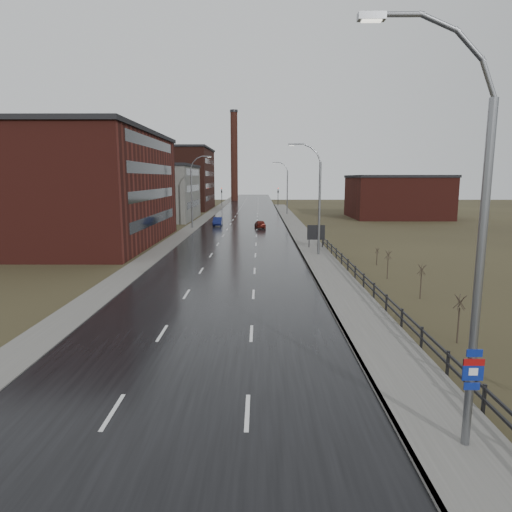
{
  "coord_description": "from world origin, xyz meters",
  "views": [
    {
      "loc": [
        2.7,
        -10.4,
        7.94
      ],
      "look_at": [
        2.49,
        18.39,
        3.0
      ],
      "focal_mm": 32.0,
      "sensor_mm": 36.0,
      "label": 1
    }
  ],
  "objects_px": {
    "streetlight_main": "(470,247)",
    "car_far": "(260,224)",
    "billboard": "(316,233)",
    "car_near": "(218,222)"
  },
  "relations": [
    {
      "from": "streetlight_main",
      "to": "car_near",
      "type": "xyz_separation_m",
      "value": [
        -12.76,
        63.93,
        -5.37
      ]
    },
    {
      "from": "streetlight_main",
      "to": "billboard",
      "type": "distance_m",
      "value": 38.97
    },
    {
      "from": "streetlight_main",
      "to": "billboard",
      "type": "height_order",
      "value": "streetlight_main"
    },
    {
      "from": "streetlight_main",
      "to": "car_near",
      "type": "bearing_deg",
      "value": 101.29
    },
    {
      "from": "streetlight_main",
      "to": "car_far",
      "type": "height_order",
      "value": "streetlight_main"
    },
    {
      "from": "billboard",
      "to": "car_far",
      "type": "xyz_separation_m",
      "value": [
        -6.27,
        21.17,
        -1.15
      ]
    },
    {
      "from": "streetlight_main",
      "to": "car_far",
      "type": "xyz_separation_m",
      "value": [
        -5.64,
        59.9,
        -5.41
      ]
    },
    {
      "from": "car_near",
      "to": "car_far",
      "type": "xyz_separation_m",
      "value": [
        7.12,
        -4.03,
        -0.04
      ]
    },
    {
      "from": "billboard",
      "to": "car_near",
      "type": "xyz_separation_m",
      "value": [
        -13.39,
        25.2,
        -1.11
      ]
    },
    {
      "from": "streetlight_main",
      "to": "billboard",
      "type": "bearing_deg",
      "value": 89.07
    }
  ]
}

